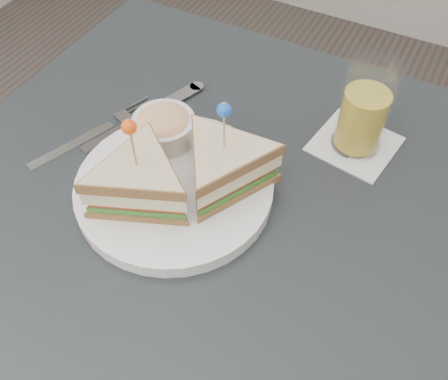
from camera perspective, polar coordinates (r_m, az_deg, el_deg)
table at (r=0.70m, az=-1.12°, el=-6.88°), size 0.80×0.80×0.75m
plate_meal at (r=0.63m, az=-5.22°, el=2.09°), size 0.31×0.29×0.15m
cutlery_fork at (r=0.76m, az=-13.94°, el=6.66°), size 0.10×0.20×0.01m
cutlery_knife at (r=0.76m, az=-9.53°, el=8.05°), size 0.09×0.22×0.01m
drink_set at (r=0.70m, az=15.67°, el=8.56°), size 0.12×0.12×0.14m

